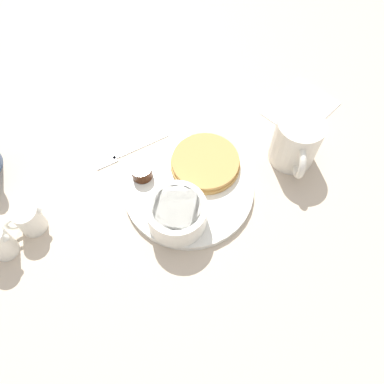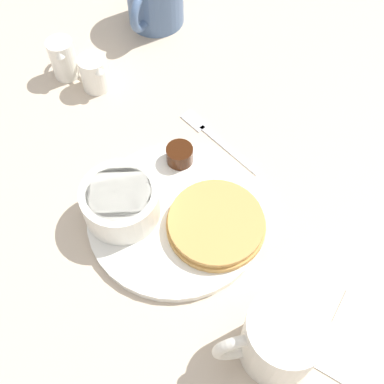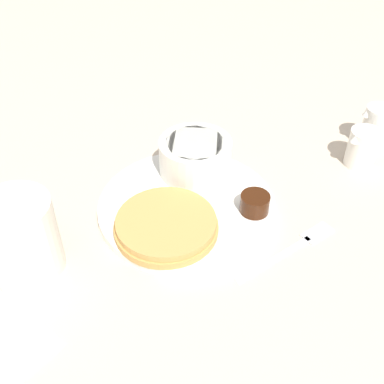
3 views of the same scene
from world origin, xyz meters
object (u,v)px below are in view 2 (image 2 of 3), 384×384
object	(u,v)px
plate	(176,216)
creamer_pitcher_near	(94,73)
creamer_pitcher_far	(63,58)
fork	(211,134)
bowl	(121,201)
coffee_mug	(279,339)

from	to	relation	value
plate	creamer_pitcher_near	bearing A→B (deg)	-41.44
creamer_pitcher_far	fork	bearing A→B (deg)	171.41
bowl	coffee_mug	bearing A→B (deg)	156.31
coffee_mug	creamer_pitcher_near	size ratio (longest dim) A/B	1.88
creamer_pitcher_far	fork	distance (m)	0.26
bowl	fork	size ratio (longest dim) A/B	0.70
creamer_pitcher_near	coffee_mug	bearing A→B (deg)	140.76
creamer_pitcher_near	creamer_pitcher_far	xyz separation A→B (m)	(0.06, -0.01, 0.00)
bowl	fork	xyz separation A→B (m)	(-0.06, -0.17, -0.04)
plate	fork	bearing A→B (deg)	-89.28
bowl	creamer_pitcher_far	bearing A→B (deg)	-46.86
coffee_mug	creamer_pitcher_near	xyz separation A→B (m)	(0.37, -0.30, -0.02)
bowl	fork	world-z (taller)	bowl
plate	fork	world-z (taller)	plate
coffee_mug	fork	size ratio (longest dim) A/B	0.77
creamer_pitcher_near	fork	distance (m)	0.21
creamer_pitcher_near	fork	xyz separation A→B (m)	(-0.20, 0.03, -0.03)
bowl	coffee_mug	distance (m)	0.25
creamer_pitcher_far	fork	size ratio (longest dim) A/B	0.48
creamer_pitcher_near	fork	world-z (taller)	creamer_pitcher_near
creamer_pitcher_near	creamer_pitcher_far	bearing A→B (deg)	-7.53
coffee_mug	creamer_pitcher_far	distance (m)	0.52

